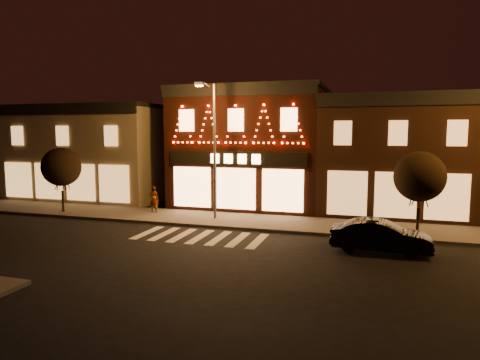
% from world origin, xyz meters
% --- Properties ---
extents(ground, '(120.00, 120.00, 0.00)m').
position_xyz_m(ground, '(0.00, 0.00, 0.00)').
color(ground, black).
rests_on(ground, ground).
extents(sidewalk_far, '(44.00, 4.00, 0.15)m').
position_xyz_m(sidewalk_far, '(2.00, 8.00, 0.07)').
color(sidewalk_far, '#47423D').
rests_on(sidewalk_far, ground).
extents(building_left, '(12.20, 8.28, 7.30)m').
position_xyz_m(building_left, '(-13.00, 13.99, 3.66)').
color(building_left, '#786E55').
rests_on(building_left, ground).
extents(building_pulp, '(10.20, 8.34, 8.30)m').
position_xyz_m(building_pulp, '(0.00, 13.98, 4.16)').
color(building_pulp, black).
rests_on(building_pulp, ground).
extents(building_right_a, '(9.20, 8.28, 7.50)m').
position_xyz_m(building_right_a, '(9.50, 13.99, 3.76)').
color(building_right_a, '#381F13').
rests_on(building_right_a, ground).
extents(streetlamp_mid, '(0.65, 1.81, 7.87)m').
position_xyz_m(streetlamp_mid, '(-0.73, 7.74, 4.77)').
color(streetlamp_mid, '#59595E').
rests_on(streetlamp_mid, sidewalk_far).
extents(tree_left, '(2.47, 2.47, 4.13)m').
position_xyz_m(tree_left, '(-10.81, 7.08, 3.04)').
color(tree_left, black).
rests_on(tree_left, sidewalk_far).
extents(tree_right, '(2.49, 2.49, 4.16)m').
position_xyz_m(tree_right, '(10.44, 7.06, 3.06)').
color(tree_right, black).
rests_on(tree_right, sidewalk_far).
extents(dark_sedan, '(4.32, 1.66, 1.41)m').
position_xyz_m(dark_sedan, '(8.62, 3.79, 0.70)').
color(dark_sedan, black).
rests_on(dark_sedan, ground).
extents(pedestrian, '(0.63, 0.42, 1.69)m').
position_xyz_m(pedestrian, '(-5.04, 8.55, 0.99)').
color(pedestrian, gray).
rests_on(pedestrian, sidewalk_far).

